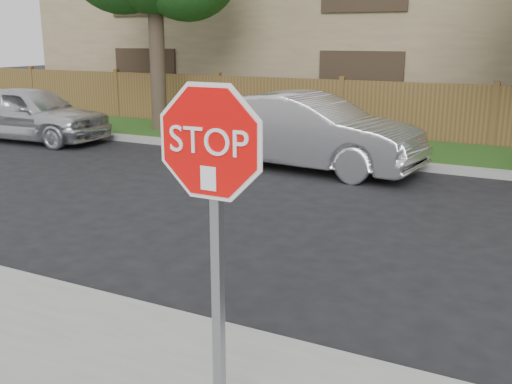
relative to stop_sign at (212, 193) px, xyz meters
The scene contains 7 objects.
ground 2.37m from the stop_sign, 80.98° to the left, with size 90.00×90.00×0.00m, color black.
far_curb 9.79m from the stop_sign, 88.60° to the left, with size 70.00×0.30×0.15m, color gray.
grass_strip 11.42m from the stop_sign, 88.81° to the left, with size 70.00×3.00×0.12m, color #1E4714.
fence 12.92m from the stop_sign, 88.95° to the left, with size 70.00×0.12×1.60m, color brown.
stop_sign is the anchor object (origin of this frame).
sedan_far_left 13.86m from the stop_sign, 142.48° to the left, with size 1.77×4.41×1.50m, color silver.
sedan_left 9.19m from the stop_sign, 109.12° to the left, with size 1.70×4.89×1.61m, color #BCBDC2.
Camera 1 is at (1.67, -4.53, 2.77)m, focal length 42.00 mm.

